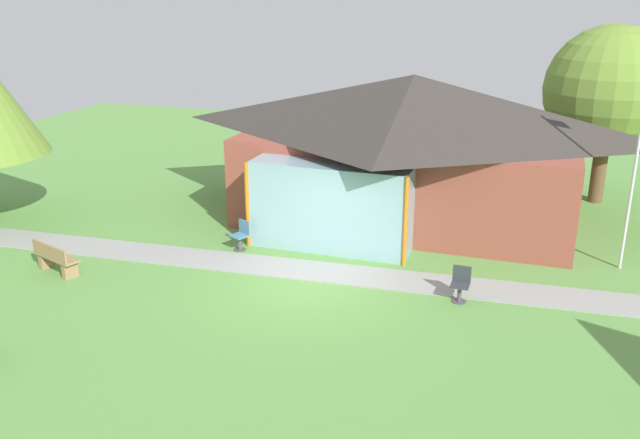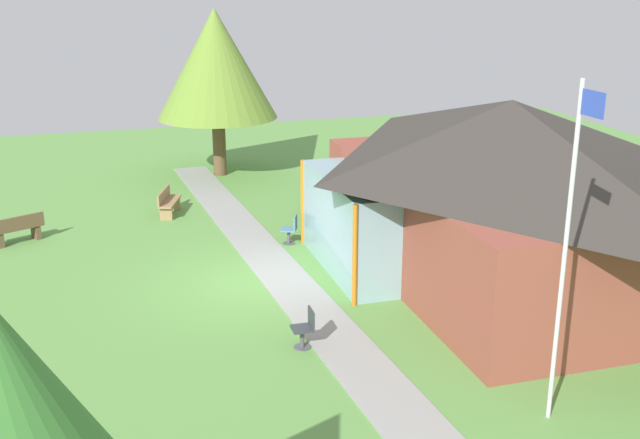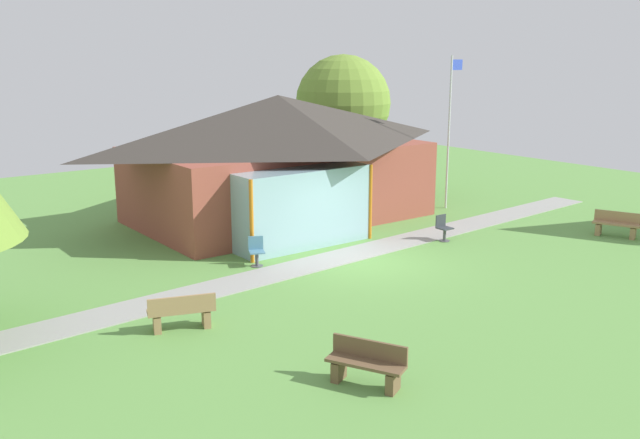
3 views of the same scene
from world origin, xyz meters
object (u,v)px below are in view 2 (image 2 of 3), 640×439
object	(u,v)px
patio_chair_lawn_spare	(305,329)
bench_front_left	(18,230)
pavilion	(500,187)
tree_west_hedge	(216,64)
patio_chair_west	(291,230)
bench_mid_left	(168,203)
flagpole	(567,243)

from	to	relation	value
patio_chair_lawn_spare	bench_front_left	bearing A→B (deg)	36.80
bench_front_left	patio_chair_lawn_spare	world-z (taller)	patio_chair_lawn_spare
pavilion	tree_west_hedge	size ratio (longest dim) A/B	1.77
patio_chair_lawn_spare	patio_chair_west	size ratio (longest dim) A/B	1.00
pavilion	patio_chair_lawn_spare	distance (m)	6.70
bench_mid_left	flagpole	bearing A→B (deg)	39.21
pavilion	tree_west_hedge	world-z (taller)	tree_west_hedge
bench_mid_left	bench_front_left	size ratio (longest dim) A/B	1.01
pavilion	bench_mid_left	size ratio (longest dim) A/B	7.22
patio_chair_lawn_spare	patio_chair_west	world-z (taller)	same
pavilion	patio_chair_west	distance (m)	6.25
patio_chair_lawn_spare	tree_west_hedge	xyz separation A→B (m)	(-15.18, 0.72, 3.89)
bench_front_left	patio_chair_lawn_spare	bearing A→B (deg)	-80.59
patio_chair_lawn_spare	tree_west_hedge	world-z (taller)	tree_west_hedge
pavilion	bench_front_left	bearing A→B (deg)	-117.06
flagpole	patio_chair_lawn_spare	world-z (taller)	flagpole
bench_mid_left	tree_west_hedge	size ratio (longest dim) A/B	0.24
flagpole	pavilion	bearing A→B (deg)	159.47
flagpole	patio_chair_lawn_spare	bearing A→B (deg)	-138.26
patio_chair_west	tree_west_hedge	size ratio (longest dim) A/B	0.13
flagpole	bench_mid_left	world-z (taller)	flagpole
flagpole	patio_chair_lawn_spare	size ratio (longest dim) A/B	6.98
bench_mid_left	patio_chair_lawn_spare	bearing A→B (deg)	28.81
patio_chair_lawn_spare	bench_mid_left	bearing A→B (deg)	10.93
tree_west_hedge	patio_chair_west	bearing A→B (deg)	4.13
flagpole	tree_west_hedge	size ratio (longest dim) A/B	0.94
flagpole	bench_mid_left	bearing A→B (deg)	-159.82
bench_front_left	tree_west_hedge	distance (m)	10.26
tree_west_hedge	patio_chair_lawn_spare	bearing A→B (deg)	-2.71
flagpole	bench_mid_left	distance (m)	15.43
bench_mid_left	patio_chair_west	size ratio (longest dim) A/B	1.82
pavilion	bench_mid_left	distance (m)	11.09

